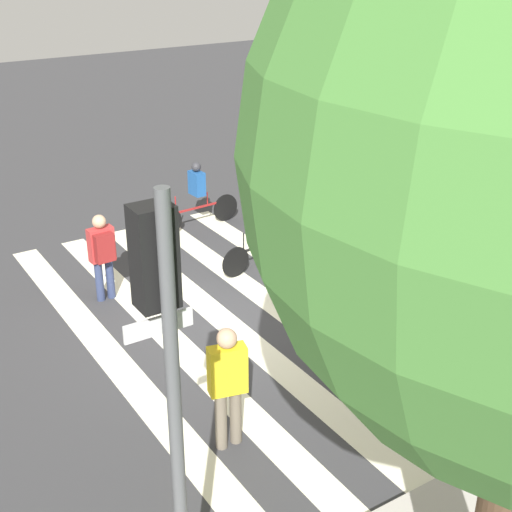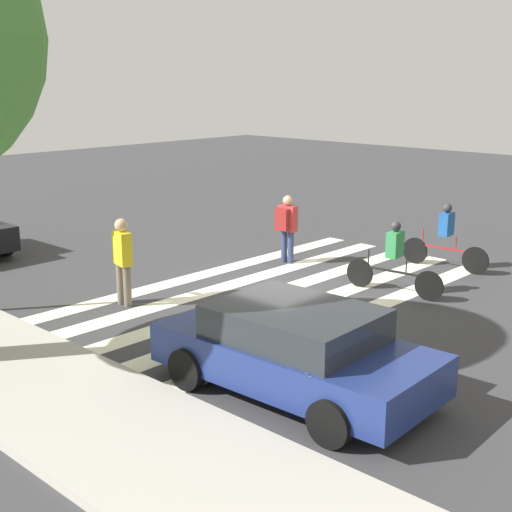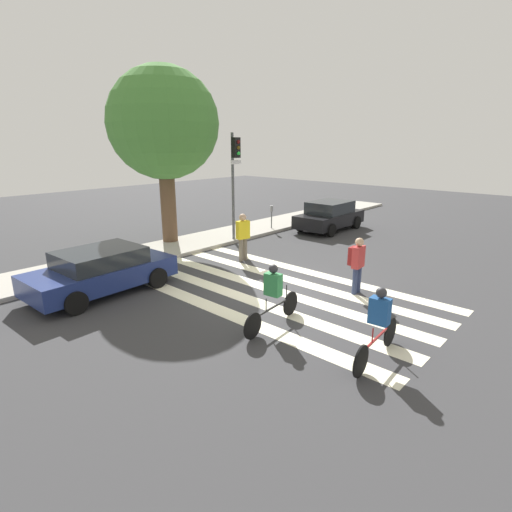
% 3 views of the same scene
% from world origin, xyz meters
% --- Properties ---
extents(ground_plane, '(60.00, 60.00, 0.00)m').
position_xyz_m(ground_plane, '(0.00, 0.00, 0.00)').
color(ground_plane, '#38383A').
extents(sidewalk_curb, '(36.00, 2.50, 0.14)m').
position_xyz_m(sidewalk_curb, '(0.00, 6.25, 0.07)').
color(sidewalk_curb, '#ADA89E').
rests_on(sidewalk_curb, ground_plane).
extents(crosswalk_stripes, '(4.84, 10.00, 0.01)m').
position_xyz_m(crosswalk_stripes, '(0.00, 0.00, 0.00)').
color(crosswalk_stripes, '#F2EDCC').
rests_on(crosswalk_stripes, ground_plane).
extents(traffic_light, '(0.60, 0.50, 4.75)m').
position_xyz_m(traffic_light, '(3.51, 5.17, 3.32)').
color(traffic_light, '#515456').
rests_on(traffic_light, ground_plane).
extents(parking_meter, '(0.15, 0.15, 1.29)m').
position_xyz_m(parking_meter, '(6.39, 5.48, 0.97)').
color(parking_meter, '#515456').
rests_on(parking_meter, ground_plane).
extents(street_tree, '(4.56, 4.56, 7.38)m').
position_xyz_m(street_tree, '(1.33, 7.08, 5.05)').
color(street_tree, brown).
rests_on(street_tree, ground_plane).
extents(pedestrian_child_with_backpack, '(0.54, 0.34, 1.81)m').
position_xyz_m(pedestrian_child_with_backpack, '(1.64, 2.89, 1.02)').
color(pedestrian_child_with_backpack, '#6B6051').
rests_on(pedestrian_child_with_backpack, ground_plane).
extents(pedestrian_adult_yellow_jacket, '(0.49, 0.41, 1.71)m').
position_xyz_m(pedestrian_adult_yellow_jacket, '(1.46, -1.95, 1.00)').
color(pedestrian_adult_yellow_jacket, navy).
rests_on(pedestrian_adult_yellow_jacket, ground_plane).
extents(cyclist_far_lane, '(2.22, 0.42, 1.61)m').
position_xyz_m(cyclist_far_lane, '(-1.69, -4.17, 0.87)').
color(cyclist_far_lane, black).
rests_on(cyclist_far_lane, ground_plane).
extents(cyclist_mid_street, '(2.27, 0.42, 1.59)m').
position_xyz_m(cyclist_mid_street, '(-1.92, -1.56, 0.86)').
color(cyclist_mid_street, black).
rests_on(cyclist_mid_street, ground_plane).
extents(car_parked_dark_suv, '(4.27, 2.20, 1.34)m').
position_xyz_m(car_parked_dark_suv, '(-3.61, 3.69, 0.70)').
color(car_parked_dark_suv, navy).
rests_on(car_parked_dark_suv, ground_plane).
extents(car_parked_far_curb, '(4.09, 2.00, 1.47)m').
position_xyz_m(car_parked_far_curb, '(8.53, 3.42, 0.75)').
color(car_parked_far_curb, black).
rests_on(car_parked_far_curb, ground_plane).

